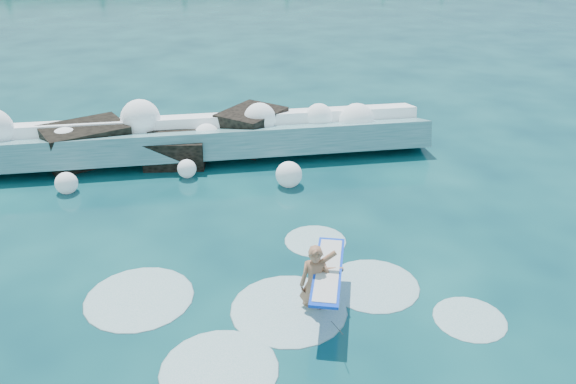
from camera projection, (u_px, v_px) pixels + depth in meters
name	position (u px, v px, depth m)	size (l,w,h in m)	color
ground	(238.00, 282.00, 12.85)	(200.00, 200.00, 0.00)	#062A37
breaking_wave	(167.00, 141.00, 19.34)	(18.04, 2.81, 1.56)	teal
rock_cluster	(165.00, 142.00, 19.39)	(8.69, 3.48, 1.53)	black
surfer_with_board	(318.00, 282.00, 11.70)	(1.31, 2.98, 1.83)	#A56A4D
wave_spray	(157.00, 131.00, 18.95)	(14.49, 4.63, 1.98)	white
surf_foam	(268.00, 307.00, 12.02)	(8.81, 6.11, 0.13)	silver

